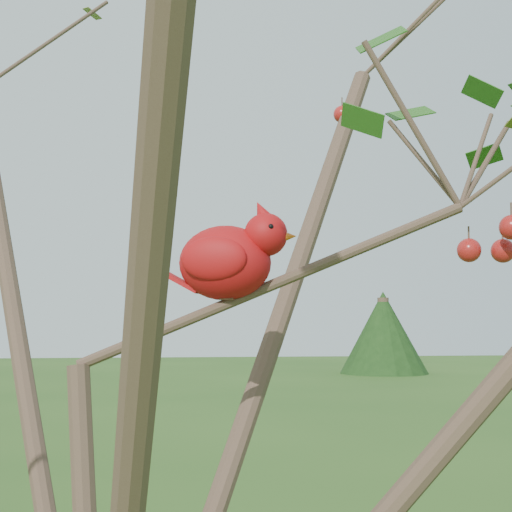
# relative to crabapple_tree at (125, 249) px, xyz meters

# --- Properties ---
(crabapple_tree) EXTENTS (2.35, 2.05, 2.95)m
(crabapple_tree) POSITION_rel_crabapple_tree_xyz_m (0.00, 0.00, 0.00)
(crabapple_tree) COLOR #483327
(crabapple_tree) RESTS_ON ground
(cardinal) EXTENTS (0.24, 0.16, 0.17)m
(cardinal) POSITION_rel_crabapple_tree_xyz_m (0.16, 0.10, -0.01)
(cardinal) COLOR #AB0E11
(cardinal) RESTS_ON ground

